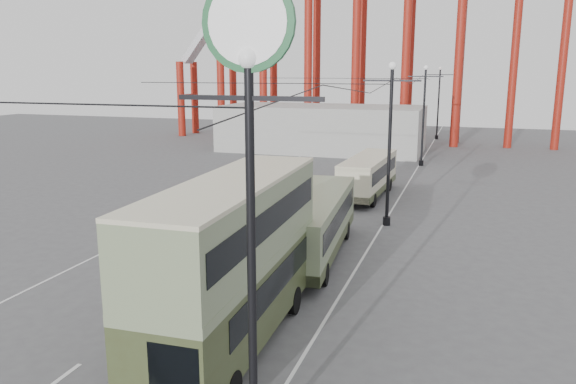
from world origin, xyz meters
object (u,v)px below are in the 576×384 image
(lamp_post_near, at_px, (249,120))
(single_decker_cream, at_px, (368,174))
(single_decker_green, at_px, (315,223))
(pedestrian, at_px, (222,270))
(double_decker_bus, at_px, (234,255))

(lamp_post_near, distance_m, single_decker_cream, 28.92)
(lamp_post_near, bearing_deg, single_decker_green, 99.86)
(single_decker_green, bearing_deg, pedestrian, -121.47)
(single_decker_cream, bearing_deg, double_decker_bus, -87.75)
(single_decker_green, relative_size, pedestrian, 6.78)
(lamp_post_near, height_order, single_decker_green, lamp_post_near)
(single_decker_cream, bearing_deg, lamp_post_near, -82.54)
(lamp_post_near, relative_size, single_decker_green, 1.00)
(lamp_post_near, xyz_separation_m, pedestrian, (-5.05, 9.14, -7.06))
(double_decker_bus, relative_size, single_decker_cream, 1.11)
(single_decker_cream, relative_size, pedestrian, 5.84)
(lamp_post_near, xyz_separation_m, single_decker_green, (-2.47, 14.24, -6.16))
(single_decker_green, xyz_separation_m, pedestrian, (-2.57, -5.10, -0.90))
(pedestrian, bearing_deg, lamp_post_near, 91.00)
(double_decker_bus, bearing_deg, single_decker_green, 87.89)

